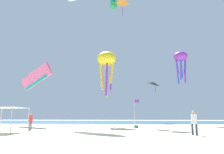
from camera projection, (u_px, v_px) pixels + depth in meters
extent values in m
cube|color=beige|center=(97.00, 133.00, 20.51)|extent=(110.00, 110.00, 0.10)
cube|color=#28608C|center=(117.00, 122.00, 52.09)|extent=(110.00, 25.92, 0.03)
cylinder|color=#B2B2B7|center=(11.00, 121.00, 18.62)|extent=(0.07, 0.07, 2.18)
cylinder|color=#B2B2B7|center=(1.00, 120.00, 22.01)|extent=(0.07, 0.07, 2.18)
cylinder|color=#B2B2B7|center=(28.00, 120.00, 21.79)|extent=(0.07, 0.07, 2.18)
cube|color=white|center=(7.00, 108.00, 20.50)|extent=(2.87, 3.30, 0.06)
cylinder|color=#33384C|center=(197.00, 130.00, 17.35)|extent=(0.17, 0.17, 0.86)
cylinder|color=#33384C|center=(192.00, 129.00, 17.59)|extent=(0.17, 0.17, 0.86)
cylinder|color=white|center=(194.00, 119.00, 17.60)|extent=(0.45, 0.45, 0.74)
sphere|color=tan|center=(193.00, 112.00, 17.69)|extent=(0.28, 0.28, 0.28)
cylinder|color=slate|center=(29.00, 126.00, 23.41)|extent=(0.15, 0.15, 0.78)
cylinder|color=slate|center=(31.00, 126.00, 23.71)|extent=(0.15, 0.15, 0.78)
cylinder|color=red|center=(31.00, 119.00, 23.68)|extent=(0.41, 0.41, 0.68)
sphere|color=tan|center=(31.00, 115.00, 23.76)|extent=(0.25, 0.25, 0.25)
cylinder|color=silver|center=(134.00, 114.00, 26.35)|extent=(0.06, 0.06, 3.36)
cube|color=purple|center=(137.00, 101.00, 26.58)|extent=(0.55, 0.02, 0.35)
cube|color=#1E8C4C|center=(136.00, 127.00, 27.51)|extent=(0.56, 0.36, 0.32)
cube|color=white|center=(136.00, 125.00, 27.53)|extent=(0.57, 0.37, 0.03)
ellipsoid|color=purple|center=(181.00, 56.00, 38.70)|extent=(3.00, 3.00, 1.70)
cylinder|color=purple|center=(177.00, 67.00, 38.20)|extent=(0.51, 0.35, 2.63)
cylinder|color=blue|center=(181.00, 68.00, 37.64)|extent=(0.32, 0.59, 3.41)
cylinder|color=purple|center=(185.00, 71.00, 37.76)|extent=(0.58, 0.53, 4.19)
cylinder|color=blue|center=(185.00, 67.00, 38.57)|extent=(0.51, 0.35, 2.63)
cylinder|color=purple|center=(181.00, 70.00, 39.01)|extent=(0.32, 0.59, 3.41)
cylinder|color=blue|center=(177.00, 72.00, 38.76)|extent=(0.58, 0.53, 4.19)
cube|color=pink|center=(36.00, 77.00, 34.60)|extent=(6.07, 3.41, 4.00)
cube|color=teal|center=(36.00, 83.00, 34.45)|extent=(4.49, 2.61, 2.21)
cube|color=orange|center=(122.00, 3.00, 39.97)|extent=(2.58, 2.57, 0.23)
cylinder|color=purple|center=(122.00, 11.00, 39.72)|extent=(0.12, 0.12, 1.94)
cube|color=green|center=(113.00, 5.00, 44.74)|extent=(1.66, 1.59, 1.20)
cone|color=black|center=(153.00, 83.00, 45.64)|extent=(4.21, 4.20, 1.46)
cylinder|color=green|center=(155.00, 89.00, 46.57)|extent=(0.35, 0.26, 2.43)
ellipsoid|color=yellow|center=(107.00, 59.00, 33.25)|extent=(3.69, 3.69, 2.03)
cylinder|color=yellow|center=(112.00, 73.00, 32.49)|extent=(0.60, 0.43, 3.14)
cylinder|color=purple|center=(111.00, 77.00, 33.26)|extent=(0.64, 0.55, 4.08)
cylinder|color=yellow|center=(106.00, 80.00, 33.57)|extent=(0.37, 0.81, 5.00)
cylinder|color=purple|center=(101.00, 74.00, 33.28)|extent=(0.60, 0.43, 3.14)
cylinder|color=yellow|center=(101.00, 76.00, 32.35)|extent=(0.64, 0.55, 4.08)
cylinder|color=purple|center=(107.00, 78.00, 31.88)|extent=(0.37, 0.81, 5.00)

